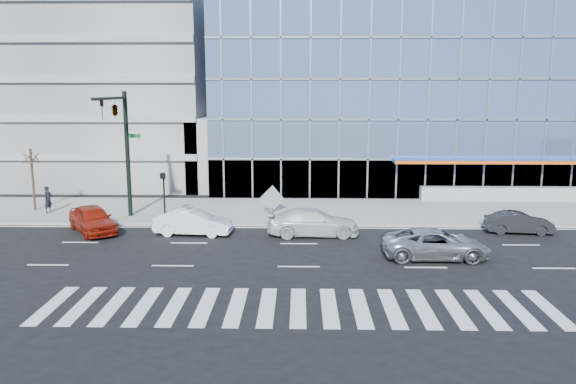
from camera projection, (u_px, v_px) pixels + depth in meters
The scene contains 15 objects.
ground at pixel (299, 244), 30.51m from camera, with size 160.00×160.00×0.00m, color black.
sidewalk at pixel (299, 211), 38.36m from camera, with size 120.00×8.00×0.15m, color gray.
theatre_building at pixel (444, 97), 54.41m from camera, with size 42.00×26.00×15.00m, color #7C9BCF.
parking_garage at pixel (95, 71), 54.67m from camera, with size 24.00×24.00×20.00m, color gray.
ramp_block at pixel (229, 152), 47.78m from camera, with size 6.00×8.00×6.00m, color gray.
traffic_signal at pixel (119, 124), 34.11m from camera, with size 1.14×5.74×8.00m.
ped_signal_post at pixel (164, 188), 35.16m from camera, with size 0.30×0.33×3.00m.
street_tree_near at pixel (31, 157), 37.57m from camera, with size 1.10×1.10×4.23m.
silver_suv at pixel (436, 244), 27.78m from camera, with size 2.44×5.30×1.47m, color silver.
white_suv at pixel (313, 222), 32.12m from camera, with size 2.13×5.25×1.52m, color silver.
white_sedan at pixel (193, 222), 32.27m from camera, with size 1.54×4.40×1.45m, color white.
dark_sedan at pixel (519, 223), 32.60m from camera, with size 1.33×3.81×1.26m, color black.
red_sedan at pixel (92, 219), 32.81m from camera, with size 1.87×4.65×1.58m, color maroon.
pedestrian at pixel (48, 199), 37.27m from camera, with size 0.65×0.43×1.79m, color black.
tilted_panel at pixel (272, 199), 37.32m from camera, with size 1.30×0.06×1.30m, color #A8A8A8.
Camera 1 is at (0.05, -29.49, 8.32)m, focal length 35.00 mm.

